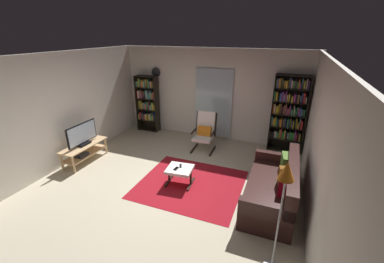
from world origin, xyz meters
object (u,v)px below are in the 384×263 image
(tv_stand, at_px, (84,151))
(bookshelf_near_tv, at_px, (148,102))
(tv_remote, at_px, (181,166))
(bookshelf_near_sofa, at_px, (288,112))
(television, at_px, (82,135))
(lounge_armchair, at_px, (205,131))
(ottoman, at_px, (180,171))
(leather_sofa, at_px, (274,188))
(wall_clock, at_px, (156,72))
(cell_phone, at_px, (176,169))
(floor_lamp_by_sofa, at_px, (285,186))

(tv_stand, distance_m, bookshelf_near_tv, 2.59)
(tv_remote, bearing_deg, bookshelf_near_sofa, 27.41)
(television, xyz_separation_m, bookshelf_near_sofa, (4.51, 2.48, 0.38))
(lounge_armchair, bearing_deg, ottoman, -87.89)
(tv_stand, relative_size, bookshelf_near_sofa, 0.59)
(leather_sofa, relative_size, tv_remote, 13.50)
(lounge_armchair, height_order, tv_remote, lounge_armchair)
(ottoman, relative_size, tv_remote, 3.93)
(bookshelf_near_sofa, relative_size, wall_clock, 6.98)
(leather_sofa, xyz_separation_m, tv_remote, (-1.90, 0.02, 0.06))
(tv_remote, bearing_deg, television, 156.99)
(cell_phone, relative_size, wall_clock, 0.48)
(tv_remote, relative_size, cell_phone, 1.03)
(ottoman, height_order, wall_clock, wall_clock)
(wall_clock, bearing_deg, lounge_armchair, -24.86)
(bookshelf_near_sofa, relative_size, ottoman, 3.58)
(tv_remote, bearing_deg, leather_sofa, -24.32)
(leather_sofa, xyz_separation_m, wall_clock, (-3.84, 2.60, 1.54))
(television, xyz_separation_m, wall_clock, (0.62, 2.62, 1.15))
(tv_remote, relative_size, wall_clock, 0.50)
(tv_stand, xyz_separation_m, bookshelf_near_sofa, (4.51, 2.50, 0.79))
(television, distance_m, lounge_armchair, 3.05)
(tv_remote, xyz_separation_m, wall_clock, (-1.94, 2.58, 1.47))
(ottoman, distance_m, floor_lamp_by_sofa, 2.65)
(leather_sofa, height_order, wall_clock, wall_clock)
(television, height_order, bookshelf_near_sofa, bookshelf_near_sofa)
(ottoman, relative_size, floor_lamp_by_sofa, 0.35)
(tv_stand, relative_size, bookshelf_near_tv, 0.68)
(tv_remote, bearing_deg, wall_clock, 103.02)
(bookshelf_near_sofa, relative_size, lounge_armchair, 1.98)
(tv_stand, xyz_separation_m, cell_phone, (2.51, -0.07, 0.08))
(ottoman, distance_m, cell_phone, 0.11)
(floor_lamp_by_sofa, bearing_deg, bookshelf_near_tv, 137.23)
(bookshelf_near_sofa, xyz_separation_m, floor_lamp_by_sofa, (0.06, -3.92, 0.23))
(leather_sofa, bearing_deg, bookshelf_near_tv, 149.31)
(tv_stand, height_order, cell_phone, tv_stand)
(tv_remote, relative_size, floor_lamp_by_sofa, 0.09)
(ottoman, bearing_deg, floor_lamp_by_sofa, -35.00)
(tv_stand, relative_size, lounge_armchair, 1.17)
(television, height_order, floor_lamp_by_sofa, floor_lamp_by_sofa)
(bookshelf_near_tv, relative_size, floor_lamp_by_sofa, 1.07)
(bookshelf_near_sofa, distance_m, ottoman, 3.28)
(leather_sofa, xyz_separation_m, cell_phone, (-1.94, -0.12, 0.06))
(lounge_armchair, relative_size, tv_remote, 7.10)
(bookshelf_near_sofa, height_order, wall_clock, bookshelf_near_sofa)
(television, relative_size, lounge_armchair, 0.86)
(bookshelf_near_tv, height_order, cell_phone, bookshelf_near_tv)
(lounge_armchair, height_order, wall_clock, wall_clock)
(cell_phone, bearing_deg, bookshelf_near_tv, 133.16)
(tv_stand, distance_m, wall_clock, 3.13)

